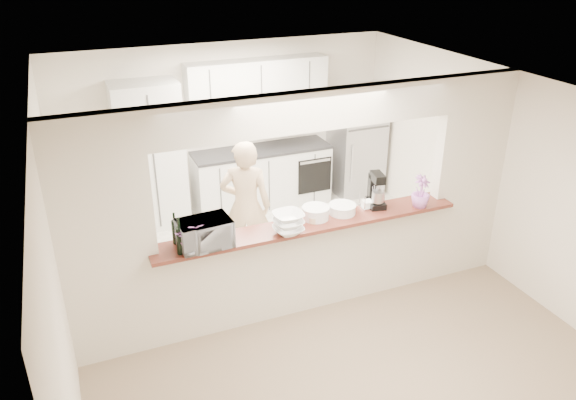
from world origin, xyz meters
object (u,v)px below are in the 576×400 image
toaster_oven (205,233)px  person (246,207)px  stand_mixer (376,191)px  refrigerator (356,142)px

toaster_oven → person: 1.45m
stand_mixer → refrigerator: bearing=65.2°
toaster_oven → person: size_ratio=0.30×
toaster_oven → refrigerator: bearing=36.4°
toaster_oven → stand_mixer: bearing=0.4°
person → refrigerator: bearing=-123.2°
toaster_oven → stand_mixer: (2.00, 0.16, 0.04)m
refrigerator → person: (-2.40, -1.60, -0.00)m
refrigerator → toaster_oven: bearing=-139.3°
toaster_oven → stand_mixer: stand_mixer is taller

